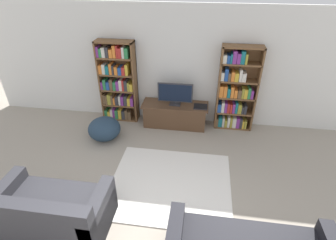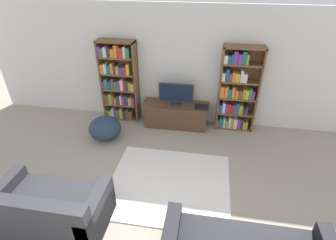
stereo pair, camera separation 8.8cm
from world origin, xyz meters
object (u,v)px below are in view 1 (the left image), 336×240
tv_stand (175,115)px  beanbag_ottoman (104,129)px  bookshelf_left (118,83)px  couch_left_sectional (51,213)px  television (175,94)px  bookshelf_right (235,91)px  laptop (201,107)px

tv_stand → beanbag_ottoman: tv_stand is taller
bookshelf_left → couch_left_sectional: 3.17m
television → couch_left_sectional: television is taller
bookshelf_left → television: 1.34m
bookshelf_right → tv_stand: (-1.28, -0.14, -0.61)m
television → couch_left_sectional: bearing=-114.8°
bookshelf_right → laptop: size_ratio=6.26×
tv_stand → beanbag_ottoman: size_ratio=2.17×
bookshelf_right → beanbag_ottoman: (-2.69, -0.89, -0.64)m
bookshelf_right → bookshelf_left: bearing=-179.9°
couch_left_sectional → beanbag_ottoman: size_ratio=2.30×
bookshelf_left → tv_stand: size_ratio=1.27×
bookshelf_left → couch_left_sectional: bearing=-90.6°
laptop → beanbag_ottoman: size_ratio=0.44×
television → laptop: bearing=-3.0°
bookshelf_right → beanbag_ottoman: bearing=-161.8°
bookshelf_right → television: 1.29m
couch_left_sectional → tv_stand: bearing=65.4°
beanbag_ottoman → laptop: bearing=19.4°
bookshelf_left → laptop: (1.90, -0.19, -0.36)m
bookshelf_left → television: (1.33, -0.16, -0.10)m
tv_stand → couch_left_sectional: (-1.36, -2.98, 0.03)m
beanbag_ottoman → bookshelf_right: bearing=18.2°
television → bookshelf_left: bearing=173.3°
bookshelf_left → tv_stand: 1.48m
laptop → beanbag_ottoman: 2.12m
laptop → beanbag_ottoman: (-1.98, -0.70, -0.31)m
couch_left_sectional → bookshelf_left: bearing=89.4°
laptop → couch_left_sectional: bearing=-123.4°
beanbag_ottoman → television: bearing=27.3°
tv_stand → laptop: bearing=-5.2°
bookshelf_left → beanbag_ottoman: bookshelf_left is taller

